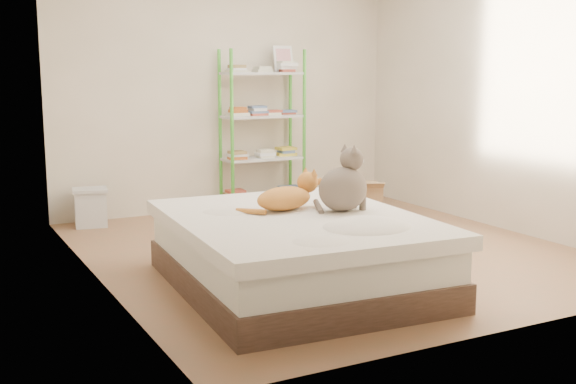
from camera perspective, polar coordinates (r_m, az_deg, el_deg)
room at (r=5.89m, az=3.26°, el=7.74°), size 3.81×4.21×2.61m
bed at (r=5.00m, az=0.58°, el=-4.74°), size 1.72×2.09×0.51m
orange_cat at (r=5.12m, az=-0.32°, el=-0.27°), size 0.58×0.40×0.21m
grey_cat at (r=5.08m, az=4.37°, el=1.00°), size 0.44×0.39×0.45m
shelf_unit at (r=7.72m, az=-2.00°, el=4.79°), size 0.88×0.36×1.74m
cardboard_box at (r=7.19m, az=5.14°, el=-0.82°), size 0.66×0.68×0.43m
white_bin at (r=7.18m, az=-15.33°, el=-1.16°), size 0.37×0.33×0.37m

